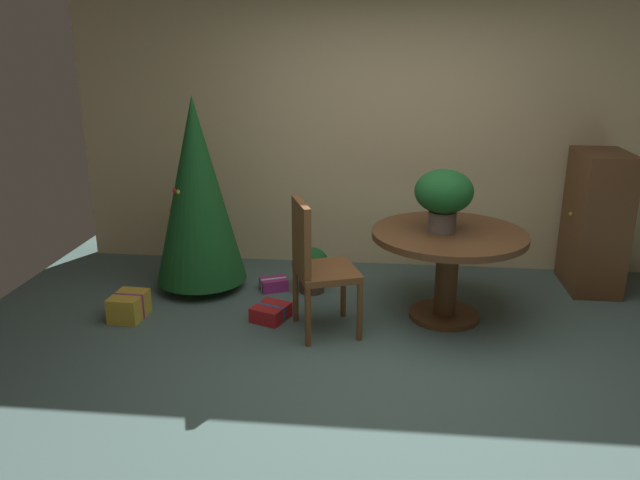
# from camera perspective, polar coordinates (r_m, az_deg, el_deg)

# --- Properties ---
(ground_plane) EXTENTS (6.60, 6.60, 0.00)m
(ground_plane) POSITION_cam_1_polar(r_m,az_deg,el_deg) (4.22, 6.37, -12.19)
(ground_plane) COLOR #4C6660
(back_wall_panel) EXTENTS (6.00, 0.10, 2.60)m
(back_wall_panel) POSITION_cam_1_polar(r_m,az_deg,el_deg) (5.91, 6.78, 9.92)
(back_wall_panel) COLOR beige
(back_wall_panel) RESTS_ON ground_plane
(round_dining_table) EXTENTS (1.18, 1.18, 0.71)m
(round_dining_table) POSITION_cam_1_polar(r_m,az_deg,el_deg) (4.89, 11.65, -1.11)
(round_dining_table) COLOR brown
(round_dining_table) RESTS_ON ground_plane
(flower_vase) EXTENTS (0.44, 0.44, 0.48)m
(flower_vase) POSITION_cam_1_polar(r_m,az_deg,el_deg) (4.76, 11.27, 4.14)
(flower_vase) COLOR #665B51
(flower_vase) RESTS_ON round_dining_table
(wooden_chair_left) EXTENTS (0.57, 0.59, 1.02)m
(wooden_chair_left) POSITION_cam_1_polar(r_m,az_deg,el_deg) (4.54, -0.41, -1.94)
(wooden_chair_left) COLOR brown
(wooden_chair_left) RESTS_ON ground_plane
(holiday_tree) EXTENTS (0.78, 0.78, 1.68)m
(holiday_tree) POSITION_cam_1_polar(r_m,az_deg,el_deg) (5.39, -11.19, 4.43)
(holiday_tree) COLOR brown
(holiday_tree) RESTS_ON ground_plane
(gift_box_red) EXTENTS (0.32, 0.34, 0.12)m
(gift_box_red) POSITION_cam_1_polar(r_m,az_deg,el_deg) (4.95, -4.52, -6.63)
(gift_box_red) COLOR red
(gift_box_red) RESTS_ON ground_plane
(gift_box_gold) EXTENTS (0.26, 0.33, 0.20)m
(gift_box_gold) POSITION_cam_1_polar(r_m,az_deg,el_deg) (5.17, -17.10, -5.81)
(gift_box_gold) COLOR gold
(gift_box_gold) RESTS_ON ground_plane
(gift_box_purple) EXTENTS (0.28, 0.25, 0.11)m
(gift_box_purple) POSITION_cam_1_polar(r_m,az_deg,el_deg) (5.51, -4.26, -4.06)
(gift_box_purple) COLOR #9E287A
(gift_box_purple) RESTS_ON ground_plane
(wooden_cabinet) EXTENTS (0.44, 0.65, 1.21)m
(wooden_cabinet) POSITION_cam_1_polar(r_m,az_deg,el_deg) (5.89, 23.94, 1.56)
(wooden_cabinet) COLOR brown
(wooden_cabinet) RESTS_ON ground_plane
(potted_plant) EXTENTS (0.31, 0.31, 0.40)m
(potted_plant) POSITION_cam_1_polar(r_m,az_deg,el_deg) (5.40, -0.77, -2.61)
(potted_plant) COLOR #4C382D
(potted_plant) RESTS_ON ground_plane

